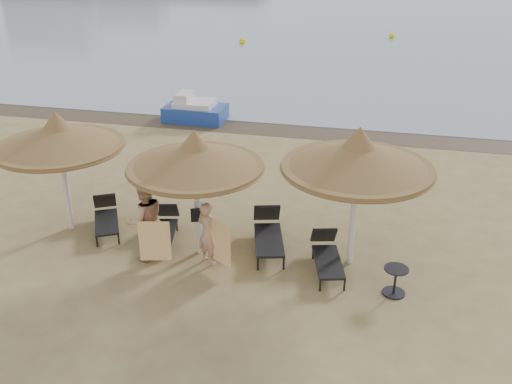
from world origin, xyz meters
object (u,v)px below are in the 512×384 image
person_right (207,228)px  palapa_left (58,137)px  palapa_center (195,157)px  side_table (395,282)px  person_left (145,214)px  pedal_boat (195,110)px  lounger_far_left (106,216)px  lounger_near_right (268,232)px  lounger_far_right (327,254)px  lounger_near_left (165,226)px  palapa_right (358,157)px

person_right → palapa_left: bearing=16.2°
palapa_center → side_table: bearing=-8.7°
person_left → pedal_boat: (-2.18, 9.98, -0.74)m
lounger_far_left → lounger_near_right: lounger_near_right is taller
lounger_far_right → person_right: 2.74m
person_right → pedal_boat: (-3.61, 9.86, -0.48)m
lounger_far_left → lounger_far_right: size_ratio=0.97×
palapa_left → lounger_near_left: palapa_left is taller
lounger_far_left → person_right: bearing=-45.9°
palapa_right → palapa_left: bearing=179.5°
side_table → pedal_boat: size_ratio=0.26×
lounger_near_left → side_table: size_ratio=2.75×
palapa_left → pedal_boat: (0.28, 9.07, -2.06)m
pedal_boat → lounger_far_left: bearing=-85.1°
lounger_far_left → lounger_near_right: 4.20m
palapa_center → palapa_right: palapa_right is taller
lounger_near_left → person_left: (-0.05, -0.97, 0.82)m
person_right → side_table: bearing=-156.5°
palapa_left → palapa_center: bearing=-6.6°
lounger_far_left → lounger_near_right: (4.20, 0.03, 0.05)m
lounger_near_left → palapa_left: bearing=168.6°
palapa_left → pedal_boat: 9.30m
palapa_left → lounger_near_left: 3.30m
lounger_far_left → lounger_near_left: lounger_far_left is taller
palapa_center → lounger_near_left: bearing=155.8°
side_table → lounger_near_right: bearing=156.1°
palapa_right → side_table: 2.73m
lounger_near_left → person_right: bearing=-44.3°
palapa_right → person_right: 3.67m
palapa_left → side_table: bearing=-7.7°
palapa_left → person_left: (2.47, -0.91, -1.33)m
palapa_left → person_left: palapa_left is taller
side_table → lounger_near_left: bearing=168.3°
palapa_center → lounger_near_right: 2.63m
palapa_left → lounger_far_right: bearing=-3.4°
lounger_near_left → person_left: bearing=-105.5°
lounger_far_left → person_left: (1.59, -1.11, 0.80)m
side_table → lounger_far_right: bearing=155.0°
pedal_boat → side_table: bearing=-51.5°
palapa_left → person_right: 4.28m
person_left → person_right: size_ratio=1.29×
person_right → palapa_right: bearing=-139.3°
lounger_near_right → lounger_near_left: bearing=168.7°
person_right → lounger_near_left: bearing=-3.9°
lounger_far_left → lounger_near_left: size_ratio=1.03×
lounger_near_left → palapa_center: bearing=-36.9°
person_left → lounger_far_left: bearing=-75.0°
lounger_near_left → person_left: person_left is taller
pedal_boat → palapa_right: bearing=-52.4°
palapa_right → lounger_far_left: bearing=177.6°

